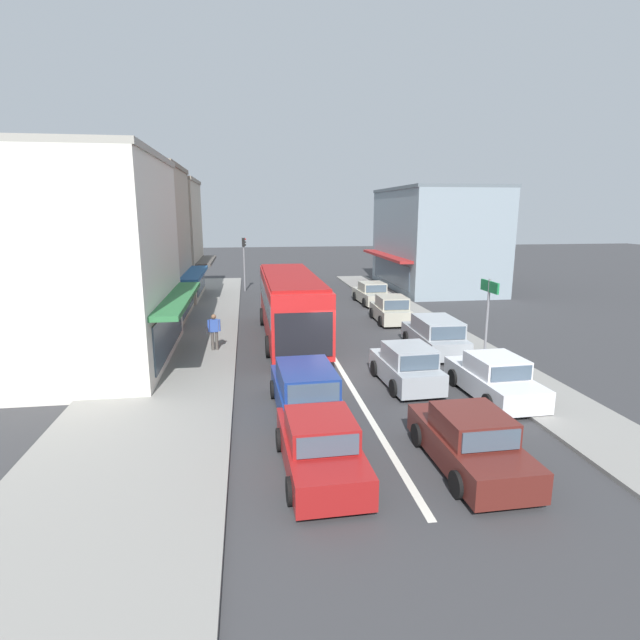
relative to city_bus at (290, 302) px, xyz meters
The scene contains 20 objects.
ground_plane 5.83m from the city_bus, 73.53° to the right, with size 140.00×140.00×0.00m, color #353538.
lane_centre_line 2.76m from the city_bus, 39.54° to the right, with size 0.20×28.00×0.01m, color silver.
sidewalk_left 5.58m from the city_bus, behind, with size 5.20×44.00×0.14m, color gray.
kerb_right 8.01m from the city_bus, ahead, with size 2.80×44.00×0.12m, color gray.
shopfront_corner_near 9.42m from the city_bus, 160.72° to the right, with size 7.62×8.97×8.45m.
shopfront_mid_block 10.46m from the city_bus, 147.92° to the left, with size 7.24×7.48×8.67m.
shopfront_far_end 15.75m from the city_bus, 123.57° to the left, with size 7.48×7.24×8.39m.
building_right_far 20.02m from the city_bus, 49.04° to the left, with size 8.30×12.03×8.03m.
city_bus is the anchor object (origin of this frame).
wagon_behind_bus_mid 9.37m from the city_bus, 92.19° to the right, with size 2.05×4.56×1.58m.
sedan_behind_bus_near 13.68m from the city_bus, 76.11° to the right, with size 1.96×4.23×1.47m.
hatchback_adjacent_lane_trail 8.19m from the city_bus, 63.80° to the right, with size 1.96×3.78×1.54m.
sedan_queue_far_back 13.02m from the city_bus, 91.87° to the right, with size 1.99×4.25×1.47m.
parked_sedan_kerb_front 10.84m from the city_bus, 55.13° to the right, with size 2.01×4.26×1.47m.
parked_wagon_kerb_second 7.08m from the city_bus, 26.80° to the right, with size 2.02×4.54×1.58m.
parked_hatchback_kerb_third 6.80m from the city_bus, 26.75° to the left, with size 1.90×3.75×1.54m.
parked_sedan_kerb_rear 11.06m from the city_bus, 54.62° to the left, with size 2.02×4.27×1.47m.
traffic_light_downstreet 15.80m from the city_bus, 98.26° to the left, with size 0.33×0.24×4.20m.
directional_road_sign 9.31m from the city_bus, 36.44° to the right, with size 0.10×1.40×3.60m.
pedestrian_with_handbag_near 4.17m from the city_bus, 151.62° to the right, with size 0.65×0.30×1.63m.
Camera 1 is at (-3.59, -18.64, 6.24)m, focal length 28.00 mm.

